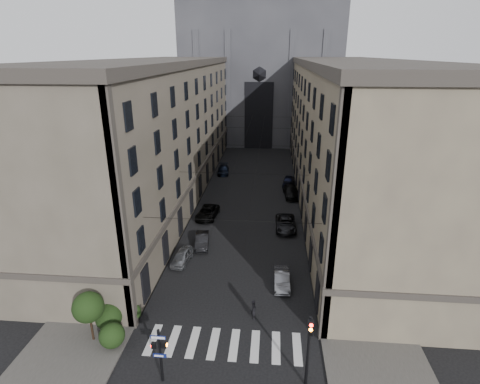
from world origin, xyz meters
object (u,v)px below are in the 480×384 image
(traffic_light_right, at_px, (309,344))
(car_right_far, at_px, (289,181))
(pedestrian_signal_left, at_px, (160,352))
(gothic_tower, at_px, (261,61))
(car_left_midnear, at_px, (202,241))
(car_left_midfar, at_px, (207,213))
(car_right_midfar, at_px, (291,192))
(car_right_near, at_px, (282,279))
(pedestrian, at_px, (254,309))
(car_left_far, at_px, (223,170))
(car_left_near, at_px, (182,257))
(car_right_midnear, at_px, (286,224))

(traffic_light_right, height_order, car_right_far, traffic_light_right)
(pedestrian_signal_left, bearing_deg, gothic_tower, 87.26)
(car_left_midnear, relative_size, car_left_midfar, 0.81)
(car_right_midfar, height_order, car_right_far, car_right_midfar)
(traffic_light_right, relative_size, car_right_near, 1.34)
(car_left_midfar, distance_m, pedestrian, 19.86)
(car_left_midfar, relative_size, car_right_midfar, 0.95)
(car_right_far, bearing_deg, car_left_midnear, -108.76)
(car_left_far, bearing_deg, car_right_midfar, -47.07)
(traffic_light_right, xyz_separation_m, car_left_midnear, (-9.80, 17.30, -2.63))
(car_right_far, bearing_deg, gothic_tower, 106.41)
(car_right_midfar, xyz_separation_m, car_right_far, (-0.25, 4.73, -0.03))
(pedestrian_signal_left, height_order, car_left_near, pedestrian_signal_left)
(car_right_near, relative_size, car_right_far, 0.92)
(car_left_midnear, relative_size, car_right_midfar, 0.77)
(pedestrian_signal_left, height_order, car_left_midnear, pedestrian_signal_left)
(pedestrian_signal_left, height_order, traffic_light_right, traffic_light_right)
(car_left_far, bearing_deg, car_left_midfar, -94.12)
(gothic_tower, relative_size, car_left_far, 12.64)
(car_left_far, xyz_separation_m, pedestrian, (7.25, -37.20, 0.18))
(traffic_light_right, bearing_deg, car_right_near, 97.09)
(pedestrian_signal_left, relative_size, car_left_midnear, 1.00)
(car_right_midnear, xyz_separation_m, pedestrian, (-2.93, -16.25, 0.14))
(pedestrian_signal_left, xyz_separation_m, car_left_far, (-1.75, 43.70, -1.66))
(car_left_near, distance_m, car_left_midfar, 10.87)
(car_left_midfar, bearing_deg, car_right_midfar, 43.69)
(pedestrian_signal_left, distance_m, car_left_far, 43.77)
(car_left_near, distance_m, car_right_midfar, 22.56)
(traffic_light_right, relative_size, car_right_midnear, 1.03)
(car_right_near, bearing_deg, pedestrian_signal_left, -126.12)
(car_left_far, xyz_separation_m, car_right_midfar, (11.29, -10.08, 0.09))
(gothic_tower, distance_m, pedestrian, 69.10)
(car_right_near, xyz_separation_m, pedestrian, (-2.28, -4.69, 0.21))
(gothic_tower, height_order, car_left_near, gothic_tower)
(gothic_tower, xyz_separation_m, car_right_near, (4.26, -62.27, -17.16))
(pedestrian_signal_left, distance_m, traffic_light_right, 9.18)
(pedestrian_signal_left, bearing_deg, car_left_midnear, 92.22)
(car_left_midnear, distance_m, car_left_far, 26.00)
(car_right_far, bearing_deg, pedestrian_signal_left, -96.56)
(gothic_tower, relative_size, car_right_near, 14.90)
(car_right_midnear, bearing_deg, car_right_far, 85.91)
(traffic_light_right, height_order, pedestrian, traffic_light_right)
(pedestrian_signal_left, bearing_deg, car_right_far, 76.38)
(car_right_midnear, bearing_deg, gothic_tower, 94.63)
(gothic_tower, bearing_deg, car_right_midfar, -81.40)
(car_left_near, bearing_deg, car_left_midfar, 93.48)
(car_left_midfar, distance_m, car_right_midfar, 13.82)
(car_right_near, relative_size, car_right_midnear, 0.77)
(gothic_tower, height_order, pedestrian, gothic_tower)
(car_right_near, relative_size, car_right_midfar, 0.75)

